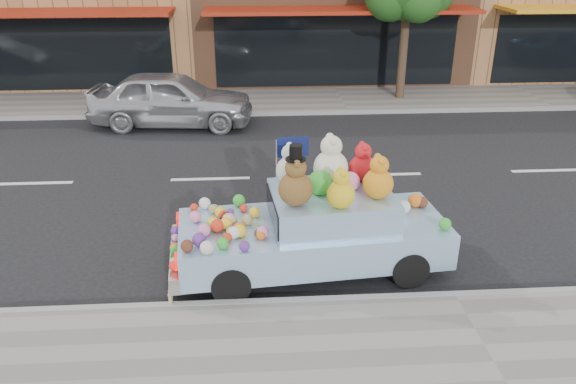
{
  "coord_description": "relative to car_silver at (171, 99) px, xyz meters",
  "views": [
    {
      "loc": [
        -2.98,
        -11.94,
        5.03
      ],
      "look_at": [
        -2.45,
        -3.59,
        1.25
      ],
      "focal_mm": 35.0,
      "sensor_mm": 36.0,
      "label": 1
    }
  ],
  "objects": [
    {
      "name": "far_kerb",
      "position": [
        5.34,
        0.82,
        -0.73
      ],
      "size": [
        60.0,
        0.12,
        0.13
      ],
      "primitive_type": "cube",
      "color": "gray",
      "rests_on": "ground"
    },
    {
      "name": "car_silver",
      "position": [
        0.0,
        0.0,
        0.0
      ],
      "size": [
        4.83,
        2.3,
        1.6
      ],
      "primitive_type": "imported",
      "rotation": [
        0.0,
        0.0,
        1.48
      ],
      "color": "#BABABF",
      "rests_on": "ground"
    },
    {
      "name": "near_sidewalk",
      "position": [
        5.34,
        -10.68,
        -0.74
      ],
      "size": [
        60.0,
        3.0,
        0.12
      ],
      "primitive_type": "cube",
      "color": "gray",
      "rests_on": "ground"
    },
    {
      "name": "far_sidewalk",
      "position": [
        5.34,
        2.32,
        -0.74
      ],
      "size": [
        60.0,
        3.0,
        0.12
      ],
      "primitive_type": "cube",
      "color": "gray",
      "rests_on": "ground"
    },
    {
      "name": "ground",
      "position": [
        5.34,
        -4.18,
        -0.8
      ],
      "size": [
        120.0,
        120.0,
        0.0
      ],
      "primitive_type": "plane",
      "color": "black",
      "rests_on": "ground"
    },
    {
      "name": "art_car",
      "position": [
        3.31,
        -8.08,
        0.01
      ],
      "size": [
        4.62,
        2.15,
        2.31
      ],
      "rotation": [
        0.0,
        0.0,
        0.09
      ],
      "color": "black",
      "rests_on": "ground"
    },
    {
      "name": "near_kerb",
      "position": [
        5.34,
        -9.18,
        -0.73
      ],
      "size": [
        60.0,
        0.12,
        0.13
      ],
      "primitive_type": "cube",
      "color": "gray",
      "rests_on": "ground"
    }
  ]
}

